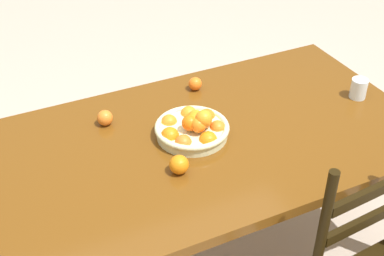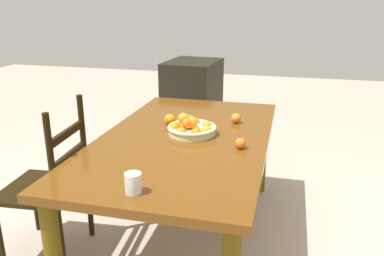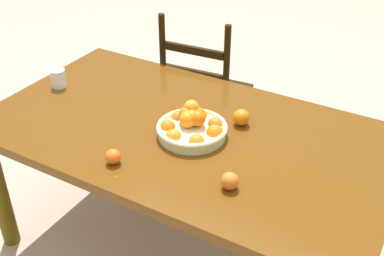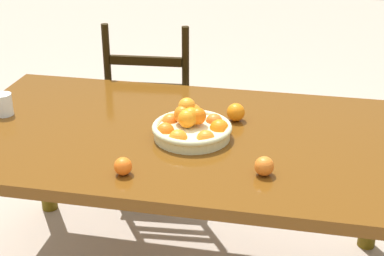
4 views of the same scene
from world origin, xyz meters
name	(u,v)px [view 1 (image 1 of 4)]	position (x,y,z in m)	size (l,w,h in m)	color
dining_table	(206,154)	(0.00, 0.00, 0.64)	(1.81, 1.01, 0.73)	#61370F
fruit_bowl	(193,128)	(0.05, -0.03, 0.77)	(0.31, 0.31, 0.14)	beige
orange_loose_0	(179,165)	(0.20, 0.16, 0.77)	(0.07, 0.07, 0.07)	orange
orange_loose_1	(195,84)	(-0.12, -0.36, 0.76)	(0.06, 0.06, 0.06)	orange
orange_loose_2	(105,118)	(0.35, -0.27, 0.76)	(0.07, 0.07, 0.07)	orange
drinking_glass	(359,88)	(-0.76, 0.02, 0.78)	(0.07, 0.07, 0.09)	silver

